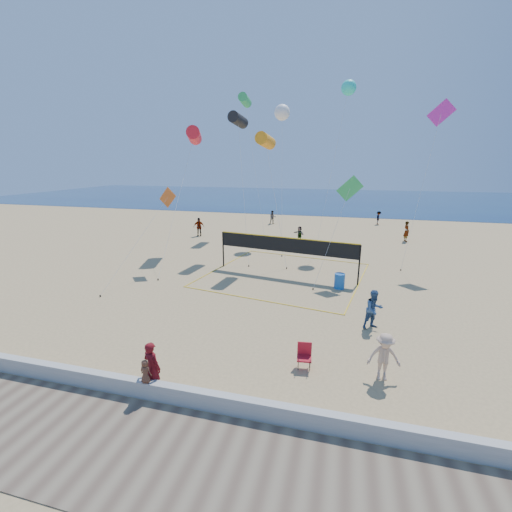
% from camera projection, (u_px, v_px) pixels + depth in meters
% --- Properties ---
extents(ground, '(120.00, 120.00, 0.00)m').
position_uv_depth(ground, '(223.00, 355.00, 13.49)').
color(ground, tan).
rests_on(ground, ground).
extents(ocean, '(140.00, 50.00, 0.03)m').
position_uv_depth(ocean, '(325.00, 198.00, 71.29)').
color(ocean, navy).
rests_on(ocean, ground).
extents(seawall, '(32.00, 0.30, 0.60)m').
position_uv_depth(seawall, '(190.00, 397.00, 10.61)').
color(seawall, beige).
rests_on(seawall, ground).
extents(boardwalk, '(32.00, 3.60, 0.03)m').
position_uv_depth(boardwalk, '(157.00, 456.00, 8.82)').
color(boardwalk, '#73644E').
rests_on(boardwalk, ground).
extents(woman, '(0.76, 0.61, 1.82)m').
position_uv_depth(woman, '(152.00, 368.00, 11.09)').
color(woman, '#630D13').
rests_on(woman, ground).
extents(toddler, '(0.41, 0.28, 0.79)m').
position_uv_depth(toddler, '(145.00, 371.00, 10.74)').
color(toddler, brown).
rests_on(toddler, seawall).
extents(bystander_a, '(1.12, 1.05, 1.83)m').
position_uv_depth(bystander_a, '(374.00, 309.00, 15.44)').
color(bystander_a, '#33537F').
rests_on(bystander_a, ground).
extents(bystander_b, '(1.19, 0.77, 1.74)m').
position_uv_depth(bystander_b, '(384.00, 357.00, 11.77)').
color(bystander_b, tan).
rests_on(bystander_b, ground).
extents(far_person_0, '(1.19, 0.82, 1.88)m').
position_uv_depth(far_person_0, '(199.00, 227.00, 34.95)').
color(far_person_0, gray).
rests_on(far_person_0, ground).
extents(far_person_1, '(1.30, 1.21, 1.45)m').
position_uv_depth(far_person_1, '(299.00, 234.00, 32.58)').
color(far_person_1, gray).
rests_on(far_person_1, ground).
extents(far_person_2, '(0.67, 0.82, 1.94)m').
position_uv_depth(far_person_2, '(406.00, 231.00, 32.50)').
color(far_person_2, gray).
rests_on(far_person_2, ground).
extents(far_person_3, '(0.94, 0.83, 1.63)m').
position_uv_depth(far_person_3, '(273.00, 217.00, 41.71)').
color(far_person_3, gray).
rests_on(far_person_3, ground).
extents(far_person_4, '(0.71, 1.09, 1.60)m').
position_uv_depth(far_person_4, '(379.00, 218.00, 41.44)').
color(far_person_4, gray).
rests_on(far_person_4, ground).
extents(camp_chair, '(0.58, 0.70, 1.08)m').
position_uv_depth(camp_chair, '(304.00, 354.00, 12.52)').
color(camp_chair, '#AE1321').
rests_on(camp_chair, ground).
extents(trash_barrel, '(0.78, 0.78, 0.92)m').
position_uv_depth(trash_barrel, '(339.00, 281.00, 20.47)').
color(trash_barrel, '#1B5DB4').
rests_on(trash_barrel, ground).
extents(volleyball_net, '(11.18, 11.05, 2.60)m').
position_uv_depth(volleyball_net, '(286.00, 249.00, 22.59)').
color(volleyball_net, black).
rests_on(volleyball_net, ground).
extents(kite_0, '(2.02, 10.26, 10.14)m').
position_uv_depth(kite_0, '(194.00, 136.00, 27.96)').
color(kite_0, red).
rests_on(kite_0, ground).
extents(kite_1, '(2.67, 5.60, 11.11)m').
position_uv_depth(kite_1, '(238.00, 120.00, 26.73)').
color(kite_1, black).
rests_on(kite_1, ground).
extents(kite_2, '(2.46, 2.28, 9.33)m').
position_uv_depth(kite_2, '(266.00, 141.00, 23.56)').
color(kite_2, orange).
rests_on(kite_2, ground).
extents(kite_3, '(2.00, 6.34, 5.74)m').
position_uv_depth(kite_3, '(164.00, 202.00, 23.14)').
color(kite_3, '#C75C21').
rests_on(kite_3, ground).
extents(kite_4, '(2.58, 3.02, 6.58)m').
position_uv_depth(kite_4, '(348.00, 193.00, 21.03)').
color(kite_4, green).
rests_on(kite_4, ground).
extents(kite_5, '(2.80, 3.04, 11.48)m').
position_uv_depth(kite_5, '(439.00, 121.00, 23.34)').
color(kite_5, '#CF27B8').
rests_on(kite_5, ground).
extents(kite_6, '(2.22, 7.43, 12.38)m').
position_uv_depth(kite_6, '(282.00, 113.00, 30.98)').
color(kite_6, white).
rests_on(kite_6, ground).
extents(kite_7, '(2.62, 4.56, 13.75)m').
position_uv_depth(kite_7, '(349.00, 88.00, 27.66)').
color(kite_7, '#2AE7CF').
rests_on(kite_7, ground).
extents(kite_8, '(3.96, 6.19, 13.97)m').
position_uv_depth(kite_8, '(245.00, 100.00, 34.45)').
color(kite_8, green).
rests_on(kite_8, ground).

